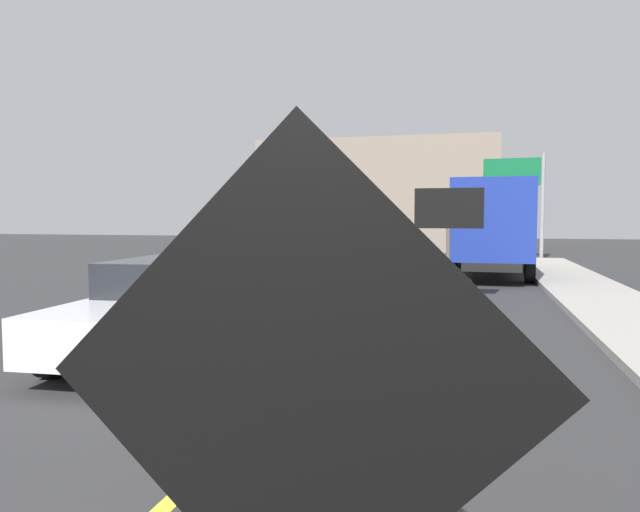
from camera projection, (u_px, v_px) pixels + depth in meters
lane_center_stripe at (233, 442)px, 5.23m from camera, size 0.14×36.00×0.01m
roadwork_sign at (299, 396)px, 1.77m from camera, size 1.63×0.11×2.33m
arrow_board_trailer at (448, 282)px, 13.90m from camera, size 1.60×1.82×2.70m
box_truck at (490, 225)px, 20.04m from camera, size 2.67×7.68×3.16m
pickup_car at (174, 306)px, 8.72m from camera, size 2.27×4.80×1.38m
highway_guide_sign at (525, 187)px, 27.50m from camera, size 2.79×0.28×5.00m
far_building_block at (380, 196)px, 37.08m from camera, size 14.26×6.85×6.66m
traffic_cone_near_sign at (305, 499)px, 3.45m from camera, size 0.36×0.36×0.71m
traffic_cone_mid_lane at (375, 369)px, 6.37m from camera, size 0.36×0.36×0.73m
traffic_cone_far_lane at (404, 322)px, 9.12m from camera, size 0.36×0.36×0.78m
traffic_cone_curbside at (420, 304)px, 11.71m from camera, size 0.36×0.36×0.58m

